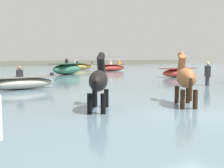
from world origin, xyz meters
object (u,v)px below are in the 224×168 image
Objects in this scene: boat_far_offshore at (76,66)px; boat_distant_east at (20,83)px; boat_near_port at (178,72)px; horse_trailing_black at (99,82)px; horse_lead_chestnut at (185,79)px; person_wading_close at (207,77)px; boat_far_inshore at (67,69)px; boat_near_starboard at (111,68)px.

boat_distant_east is (-10.92, -16.22, -0.07)m from boat_far_offshore.
horse_trailing_black is at bearing -145.77° from boat_near_port.
horse_lead_chestnut reaches higher than person_wading_close.
boat_far_offshore is at bearing 56.06° from boat_distant_east.
boat_far_inshore is 12.58m from person_wading_close.
boat_far_inshore is at bearing 54.10° from boat_distant_east.
boat_far_offshore is 19.56m from boat_distant_east.
boat_far_offshore is 2.45× the size of person_wading_close.
boat_far_inshore is at bearing 98.09° from person_wading_close.
boat_far_offshore is (10.62, 22.34, -0.39)m from horse_trailing_black.
boat_near_port is at bearing 43.89° from horse_lead_chestnut.
boat_far_inshore reaches higher than person_wading_close.
horse_lead_chestnut reaches higher than boat_far_offshore.
boat_near_port is at bearing 7.83° from boat_distant_east.
boat_far_offshore is (8.15, 23.16, -0.41)m from horse_lead_chestnut.
person_wading_close reaches higher than boat_near_port.
boat_near_starboard is at bearing 62.22° from horse_lead_chestnut.
horse_trailing_black is 0.65× the size of boat_near_starboard.
boat_near_starboard is at bearing 85.92° from boat_near_port.
boat_near_starboard is (5.85, 2.26, -0.11)m from boat_far_inshore.
boat_near_starboard is at bearing 42.30° from boat_distant_east.
horse_lead_chestnut is 16.32m from boat_far_inshore.
boat_near_port is (0.72, -14.62, -0.04)m from boat_far_offshore.
horse_lead_chestnut is 12.32m from boat_near_port.
boat_far_inshore is at bearing 125.06° from boat_near_port.
boat_distant_east is (-0.30, 6.12, -0.47)m from horse_trailing_black.
horse_trailing_black reaches higher than boat_far_inshore.
horse_lead_chestnut reaches higher than boat_far_inshore.
boat_near_starboard is 1.91× the size of person_wading_close.
horse_lead_chestnut is 0.62× the size of boat_near_port.
person_wading_close is at bearing -97.70° from boat_far_offshore.
horse_lead_chestnut is 0.49× the size of boat_far_inshore.
boat_distant_east is 16.67m from boat_near_starboard.
horse_trailing_black reaches higher than person_wading_close.
boat_far_inshore is at bearing 67.70° from horse_trailing_black.
boat_distant_east is at bearing 157.05° from person_wading_close.
person_wading_close is at bearing -22.95° from boat_distant_east.
boat_near_starboard is (9.56, 18.16, -0.44)m from horse_lead_chestnut.
boat_far_offshore is at bearing 82.30° from person_wading_close.
horse_lead_chestnut is 2.60m from horse_trailing_black.
boat_distant_east is at bearing -125.90° from boat_far_inshore.
horse_trailing_black reaches higher than boat_distant_east.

